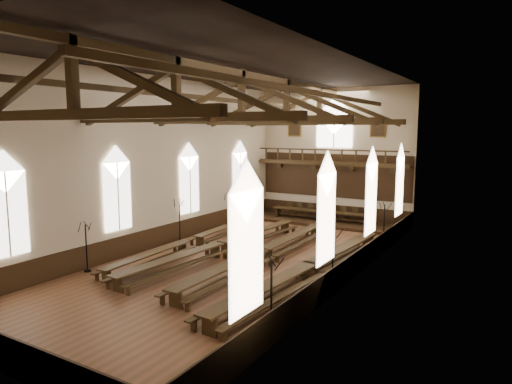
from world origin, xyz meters
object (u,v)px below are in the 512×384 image
refectory_row_a (191,241)px  refectory_row_b (221,246)px  dais (321,222)px  candelabrum_right_near (271,311)px  high_table (322,212)px  candelabrum_right_mid (332,269)px  candelabrum_left_near (87,257)px  candelabrum_left_far (228,217)px  refectory_row_d (311,267)px  refectory_row_c (263,253)px  candelabrum_left_mid (180,229)px  candelabrum_right_far (384,233)px

refectory_row_a → refectory_row_b: 2.24m
dais → candelabrum_right_near: 19.20m
candelabrum_right_near → high_table: bearing=107.6°
refectory_row_b → candelabrum_right_mid: bearing=-12.5°
refectory_row_b → high_table: size_ratio=1.87×
candelabrum_left_near → refectory_row_b: bearing=55.4°
refectory_row_a → dais: bearing=71.9°
candelabrum_left_far → refectory_row_d: bearing=-38.0°
refectory_row_c → refectory_row_a: bearing=177.5°
high_table → candelabrum_left_mid: size_ratio=2.89×
refectory_row_b → refectory_row_c: size_ratio=1.00×
refectory_row_a → refectory_row_b: bearing=-4.5°
high_table → candelabrum_right_mid: bearing=-65.4°
high_table → refectory_row_a: bearing=-108.1°
high_table → candelabrum_right_near: bearing=-72.4°
refectory_row_a → candelabrum_right_mid: bearing=-10.6°
candelabrum_right_mid → refectory_row_a: bearing=169.4°
refectory_row_a → candelabrum_right_near: bearing=-38.1°
refectory_row_a → refectory_row_b: refectory_row_b is taller
refectory_row_c → candelabrum_right_mid: (4.43, -1.54, 0.25)m
refectory_row_a → refectory_row_c: 4.97m
high_table → refectory_row_d: bearing=-69.4°
refectory_row_b → candelabrum_left_near: size_ratio=5.88×
refectory_row_b → candelabrum_left_near: candelabrum_left_near is taller
dais → candelabrum_right_near: size_ratio=4.10×
refectory_row_d → high_table: 13.15m
refectory_row_a → candelabrum_left_near: (-1.71, -5.90, 0.27)m
high_table → candelabrum_right_far: (5.81, -4.38, -0.02)m
refectory_row_c → candelabrum_right_mid: size_ratio=5.46×
candelabrum_right_far → refectory_row_c: bearing=-123.2°
dais → candelabrum_right_near: (5.81, -18.28, 0.74)m
dais → candelabrum_left_far: (-5.29, -4.55, 0.62)m
refectory_row_a → refectory_row_c: bearing=-2.5°
refectory_row_b → candelabrum_right_far: bearing=43.2°
refectory_row_c → candelabrum_right_near: candelabrum_right_near is taller
refectory_row_b → candelabrum_left_far: candelabrum_left_far is taller
refectory_row_b → high_table: 11.18m
refectory_row_d → candelabrum_right_mid: candelabrum_right_mid is taller
dais → candelabrum_right_far: (5.81, -4.38, 0.71)m
high_table → candelabrum_left_mid: 11.20m
refectory_row_b → candelabrum_left_near: 6.96m
refectory_row_b → candelabrum_right_near: size_ratio=5.28×
refectory_row_a → refectory_row_d: 8.32m
refectory_row_d → candelabrum_right_near: (1.19, -5.97, 0.25)m
candelabrum_right_far → dais: bearing=143.0°
high_table → candelabrum_left_mid: bearing=-118.2°
candelabrum_right_near → candelabrum_right_far: candelabrum_right_near is taller
high_table → candelabrum_right_near: size_ratio=2.83×
refectory_row_d → candelabrum_left_near: size_ratio=6.06×
candelabrum_left_mid → refectory_row_c: bearing=-10.7°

